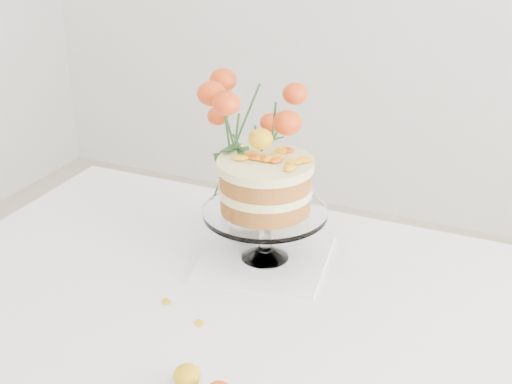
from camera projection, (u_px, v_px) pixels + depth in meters
table at (238, 323)px, 1.58m from camera, size 1.43×0.93×0.76m
napkin at (265, 259)px, 1.67m from camera, size 0.33×0.33×0.01m
cake_stand at (265, 191)px, 1.60m from camera, size 0.28×0.28×0.26m
rose_vase at (247, 141)px, 1.65m from camera, size 0.31×0.31×0.45m
loose_rose_near at (187, 376)px, 1.26m from camera, size 0.09×0.05×0.04m
stray_petal_a at (166, 302)px, 1.51m from camera, size 0.03×0.02×0.00m
stray_petal_b at (199, 323)px, 1.44m from camera, size 0.03×0.02×0.00m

